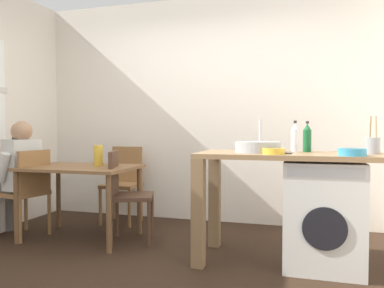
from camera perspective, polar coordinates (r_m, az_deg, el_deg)
name	(u,v)px	position (r m, az deg, el deg)	size (l,w,h in m)	color
ground_plane	(153,270)	(3.21, -5.81, -18.11)	(5.46, 5.46, 0.00)	black
wall_back	(207,110)	(4.68, 2.29, 5.11)	(4.60, 0.10, 2.70)	silver
dining_table	(80,176)	(4.05, -16.30, -4.55)	(1.10, 0.76, 0.74)	brown
chair_person_seat	(28,188)	(4.30, -23.29, -6.08)	(0.47, 0.47, 0.90)	olive
chair_opposite	(125,191)	(3.86, -10.01, -6.87)	(0.50, 0.50, 0.90)	#4C3323
chair_spare_by_wall	(124,180)	(4.69, -10.12, -5.25)	(0.42, 0.42, 0.90)	olive
seated_person	(17,172)	(4.40, -24.65, -3.76)	(0.54, 0.54, 1.20)	#595651
kitchen_counter	(264,171)	(3.27, 10.64, -4.02)	(1.50, 0.68, 0.92)	olive
washing_machine	(323,214)	(3.31, 18.91, -9.85)	(0.60, 0.61, 0.86)	silver
sink_basin	(258,147)	(3.26, 9.77, -0.45)	(0.38, 0.38, 0.09)	#9EA0A5
tap	(260,135)	(3.44, 10.13, 1.27)	(0.02, 0.02, 0.28)	#B2B2B7
bottle_tall_green	(295,138)	(3.34, 15.10, 0.87)	(0.07, 0.07, 0.27)	silver
bottle_squat_brown	(307,138)	(3.43, 16.78, 0.86)	(0.07, 0.07, 0.26)	#19592D
mixing_bowl	(274,151)	(3.05, 12.07, -1.00)	(0.17, 0.17, 0.05)	gold
utensil_crock	(373,145)	(3.33, 25.33, -0.15)	(0.11, 0.11, 0.30)	gray
colander	(352,152)	(3.04, 22.74, -1.05)	(0.20, 0.20, 0.06)	teal
vase	(98,155)	(4.04, -13.77, -1.66)	(0.09, 0.09, 0.21)	gold
scissors	(283,153)	(3.14, 13.40, -1.32)	(0.15, 0.06, 0.01)	#B2B2B7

